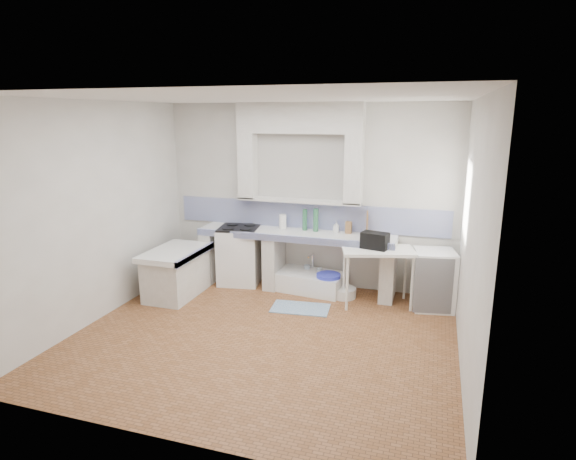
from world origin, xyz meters
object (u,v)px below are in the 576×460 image
(stove, at_px, (240,256))
(fridge, at_px, (434,280))
(sink, at_px, (309,282))
(side_table, at_px, (377,277))

(stove, height_order, fridge, stove)
(sink, distance_m, side_table, 1.12)
(sink, xyz_separation_m, side_table, (1.05, -0.26, 0.28))
(side_table, relative_size, fridge, 1.20)
(sink, height_order, side_table, side_table)
(fridge, bearing_deg, side_table, 178.65)
(side_table, bearing_deg, fridge, -6.86)
(stove, bearing_deg, side_table, -16.47)
(fridge, bearing_deg, stove, 166.75)
(sink, height_order, fridge, fridge)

